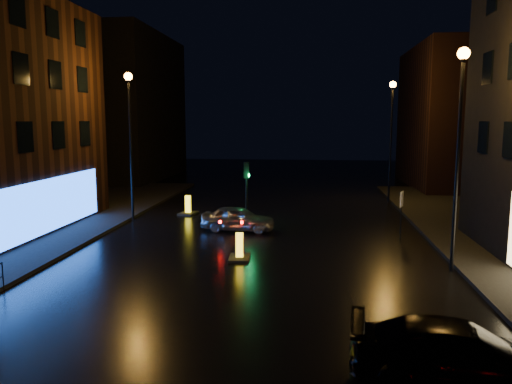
# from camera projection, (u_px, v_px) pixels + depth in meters

# --- Properties ---
(ground) EXTENTS (120.00, 120.00, 0.00)m
(ground) POSITION_uv_depth(u_px,v_px,m) (225.00, 324.00, 14.17)
(ground) COLOR black
(ground) RESTS_ON ground
(building_far_left) EXTENTS (8.00, 16.00, 14.00)m
(building_far_left) POSITION_uv_depth(u_px,v_px,m) (126.00, 107.00, 49.34)
(building_far_left) COLOR black
(building_far_left) RESTS_ON ground
(building_far_right) EXTENTS (8.00, 14.00, 12.00)m
(building_far_right) POSITION_uv_depth(u_px,v_px,m) (458.00, 117.00, 43.16)
(building_far_right) COLOR black
(building_far_right) RESTS_ON ground
(street_lamp_lfar) EXTENTS (0.44, 0.44, 8.37)m
(street_lamp_lfar) POSITION_uv_depth(u_px,v_px,m) (130.00, 124.00, 27.99)
(street_lamp_lfar) COLOR black
(street_lamp_lfar) RESTS_ON ground
(street_lamp_rnear) EXTENTS (0.44, 0.44, 8.37)m
(street_lamp_rnear) POSITION_uv_depth(u_px,v_px,m) (460.00, 125.00, 18.43)
(street_lamp_rnear) COLOR black
(street_lamp_rnear) RESTS_ON ground
(street_lamp_rfar) EXTENTS (0.44, 0.44, 8.37)m
(street_lamp_rfar) POSITION_uv_depth(u_px,v_px,m) (391.00, 123.00, 34.17)
(street_lamp_rfar) COLOR black
(street_lamp_rfar) RESTS_ON ground
(traffic_signal) EXTENTS (1.40, 2.40, 3.45)m
(traffic_signal) POSITION_uv_depth(u_px,v_px,m) (247.00, 214.00, 28.00)
(traffic_signal) COLOR black
(traffic_signal) RESTS_ON ground
(silver_hatchback) EXTENTS (3.94, 1.87, 1.30)m
(silver_hatchback) POSITION_uv_depth(u_px,v_px,m) (238.00, 219.00, 26.08)
(silver_hatchback) COLOR #B1B5BA
(silver_hatchback) RESTS_ON ground
(dark_sedan) EXTENTS (4.96, 2.44, 1.39)m
(dark_sedan) POSITION_uv_depth(u_px,v_px,m) (461.00, 355.00, 10.82)
(dark_sedan) COLOR black
(dark_sedan) RESTS_ON ground
(bollard_near) EXTENTS (0.94, 1.34, 1.12)m
(bollard_near) POSITION_uv_depth(u_px,v_px,m) (240.00, 253.00, 20.77)
(bollard_near) COLOR black
(bollard_near) RESTS_ON ground
(bollard_far) EXTENTS (1.11, 1.47, 1.16)m
(bollard_far) POSITION_uv_depth(u_px,v_px,m) (188.00, 210.00, 30.73)
(bollard_far) COLOR black
(bollard_far) RESTS_ON ground
(road_sign_right) EXTENTS (0.25, 0.54, 2.32)m
(road_sign_right) POSITION_uv_depth(u_px,v_px,m) (401.00, 203.00, 24.34)
(road_sign_right) COLOR black
(road_sign_right) RESTS_ON ground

